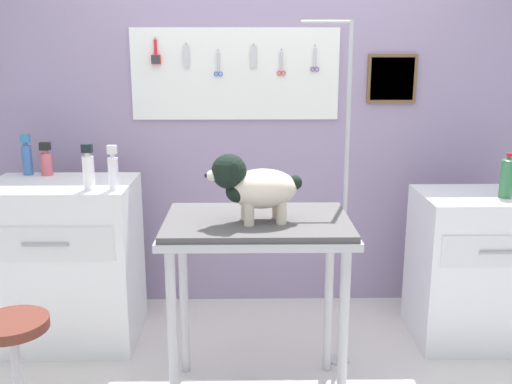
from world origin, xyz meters
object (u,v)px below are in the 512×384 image
at_px(grooming_arm, 343,213).
at_px(counter_left, 66,262).
at_px(stool, 14,344).
at_px(dog, 253,186).
at_px(cabinet_right, 476,268).
at_px(shampoo_bottle, 88,170).
at_px(soda_bottle, 507,177).
at_px(grooming_table, 257,242).

distance_m(grooming_arm, counter_left, 1.60).
bearing_deg(stool, dog, 12.55).
relative_size(dog, cabinet_right, 0.49).
relative_size(grooming_arm, stool, 3.26).
distance_m(cabinet_right, shampoo_bottle, 2.22).
relative_size(grooming_arm, shampoo_bottle, 7.37).
distance_m(counter_left, cabinet_right, 2.35).
height_order(grooming_arm, soda_bottle, grooming_arm).
height_order(grooming_arm, dog, grooming_arm).
bearing_deg(dog, shampoo_bottle, 149.63).
distance_m(dog, stool, 1.21).
distance_m(grooming_arm, stool, 1.64).
bearing_deg(counter_left, grooming_arm, -11.21).
relative_size(grooming_table, cabinet_right, 1.04).
height_order(counter_left, cabinet_right, counter_left).
height_order(dog, shampoo_bottle, dog).
bearing_deg(grooming_table, shampoo_bottle, 153.09).
bearing_deg(grooming_arm, cabinet_right, 17.92).
relative_size(stool, soda_bottle, 2.25).
xyz_separation_m(grooming_arm, stool, (-1.48, -0.59, -0.40)).
bearing_deg(counter_left, dog, -32.16).
bearing_deg(grooming_table, stool, -164.74).
xyz_separation_m(grooming_arm, dog, (-0.46, -0.37, 0.23)).
distance_m(dog, cabinet_right, 1.56).
bearing_deg(grooming_table, grooming_arm, 35.00).
xyz_separation_m(grooming_table, stool, (-1.03, -0.28, -0.35)).
height_order(grooming_table, dog, dog).
distance_m(grooming_table, cabinet_right, 1.43).
relative_size(dog, soda_bottle, 1.76).
distance_m(grooming_arm, dog, 0.63).
bearing_deg(grooming_arm, shampoo_bottle, 174.24).
relative_size(cabinet_right, soda_bottle, 3.55).
height_order(grooming_table, shampoo_bottle, shampoo_bottle).
xyz_separation_m(counter_left, stool, (0.05, -0.89, -0.03)).
bearing_deg(cabinet_right, grooming_arm, -162.08).
xyz_separation_m(dog, cabinet_right, (1.28, 0.63, -0.63)).
relative_size(grooming_arm, soda_bottle, 7.32).
bearing_deg(soda_bottle, cabinet_right, 144.35).
xyz_separation_m(grooming_table, soda_bottle, (1.36, 0.51, 0.19)).
distance_m(shampoo_bottle, soda_bottle, 2.23).
bearing_deg(cabinet_right, grooming_table, -155.51).
bearing_deg(soda_bottle, grooming_table, -159.51).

